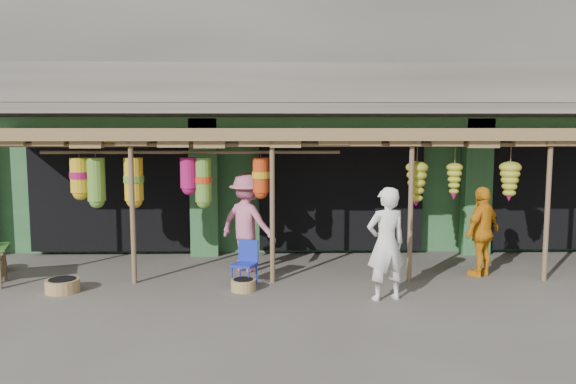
{
  "coord_description": "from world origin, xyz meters",
  "views": [
    {
      "loc": [
        -1.44,
        -10.17,
        2.79
      ],
      "look_at": [
        -1.19,
        1.0,
        1.52
      ],
      "focal_mm": 35.0,
      "sensor_mm": 36.0,
      "label": 1
    }
  ],
  "objects_px": {
    "blue_chair": "(246,260)",
    "person_front": "(386,244)",
    "person_vendor": "(482,232)",
    "person_shopper": "(248,223)"
  },
  "relations": [
    {
      "from": "blue_chair",
      "to": "person_front",
      "type": "height_order",
      "value": "person_front"
    },
    {
      "from": "blue_chair",
      "to": "person_front",
      "type": "bearing_deg",
      "value": -0.23
    },
    {
      "from": "blue_chair",
      "to": "person_front",
      "type": "xyz_separation_m",
      "value": [
        2.32,
        -0.94,
        0.48
      ]
    },
    {
      "from": "blue_chair",
      "to": "person_shopper",
      "type": "height_order",
      "value": "person_shopper"
    },
    {
      "from": "person_front",
      "to": "person_shopper",
      "type": "bearing_deg",
      "value": -55.78
    },
    {
      "from": "blue_chair",
      "to": "person_vendor",
      "type": "xyz_separation_m",
      "value": [
        4.43,
        0.5,
        0.41
      ]
    },
    {
      "from": "person_front",
      "to": "blue_chair",
      "type": "bearing_deg",
      "value": -38.24
    },
    {
      "from": "blue_chair",
      "to": "person_vendor",
      "type": "bearing_deg",
      "value": 28.14
    },
    {
      "from": "person_vendor",
      "to": "person_shopper",
      "type": "xyz_separation_m",
      "value": [
        -4.44,
        0.49,
        0.11
      ]
    },
    {
      "from": "blue_chair",
      "to": "person_shopper",
      "type": "bearing_deg",
      "value": 112.54
    }
  ]
}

